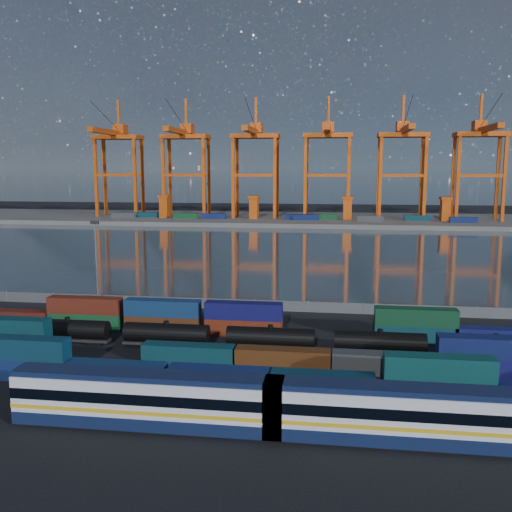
# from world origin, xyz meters

# --- Properties ---
(ground) EXTENTS (700.00, 700.00, 0.00)m
(ground) POSITION_xyz_m (0.00, 0.00, 0.00)
(ground) COLOR black
(ground) RESTS_ON ground
(harbor_water) EXTENTS (700.00, 700.00, 0.00)m
(harbor_water) POSITION_xyz_m (0.00, 105.00, 0.01)
(harbor_water) COLOR #313F47
(harbor_water) RESTS_ON ground
(far_quay) EXTENTS (700.00, 70.00, 2.00)m
(far_quay) POSITION_xyz_m (0.00, 210.00, 1.00)
(far_quay) COLOR #514F4C
(far_quay) RESTS_ON ground
(distant_mountains) EXTENTS (2470.00, 1100.00, 520.00)m
(distant_mountains) POSITION_xyz_m (63.02, 1600.00, 220.29)
(distant_mountains) COLOR #1E2630
(distant_mountains) RESTS_ON ground
(passenger_train) EXTENTS (79.95, 3.45, 5.92)m
(passenger_train) POSITION_xyz_m (22.14, -22.06, 2.97)
(passenger_train) COLOR silver
(passenger_train) RESTS_ON ground
(container_row_south) EXTENTS (139.93, 2.52, 5.36)m
(container_row_south) POSITION_xyz_m (-2.53, -10.71, 2.18)
(container_row_south) COLOR #444749
(container_row_south) RESTS_ON ground
(container_row_mid) EXTENTS (141.97, 2.56, 5.47)m
(container_row_mid) POSITION_xyz_m (-3.18, -2.60, 2.15)
(container_row_mid) COLOR #3C3F41
(container_row_mid) RESTS_ON ground
(container_row_north) EXTENTS (142.15, 2.51, 5.34)m
(container_row_north) POSITION_xyz_m (-1.45, 11.83, 2.10)
(container_row_north) COLOR navy
(container_row_north) RESTS_ON ground
(tanker_string) EXTENTS (106.15, 2.83, 4.04)m
(tanker_string) POSITION_xyz_m (-9.70, 3.96, 2.03)
(tanker_string) COLOR black
(tanker_string) RESTS_ON ground
(waterfront_fence) EXTENTS (160.12, 0.12, 2.20)m
(waterfront_fence) POSITION_xyz_m (-0.00, 28.00, 1.00)
(waterfront_fence) COLOR #595B5E
(waterfront_fence) RESTS_ON ground
(yard_light_mast) EXTENTS (1.60, 0.40, 16.60)m
(yard_light_mast) POSITION_xyz_m (-30.00, 26.00, 9.30)
(yard_light_mast) COLOR slate
(yard_light_mast) RESTS_ON ground
(gantry_cranes) EXTENTS (198.17, 44.49, 60.24)m
(gantry_cranes) POSITION_xyz_m (-7.50, 203.40, 36.93)
(gantry_cranes) COLOR #C8480E
(gantry_cranes) RESTS_ON ground
(quay_containers) EXTENTS (172.58, 10.99, 2.60)m
(quay_containers) POSITION_xyz_m (-11.00, 195.46, 3.30)
(quay_containers) COLOR navy
(quay_containers) RESTS_ON far_quay
(straddle_carriers) EXTENTS (140.00, 7.00, 11.10)m
(straddle_carriers) POSITION_xyz_m (-2.50, 200.00, 7.82)
(straddle_carriers) COLOR #C8480E
(straddle_carriers) RESTS_ON far_quay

